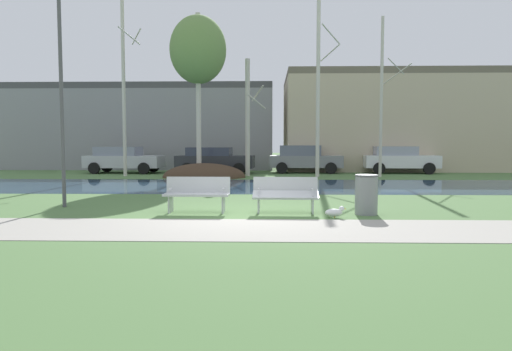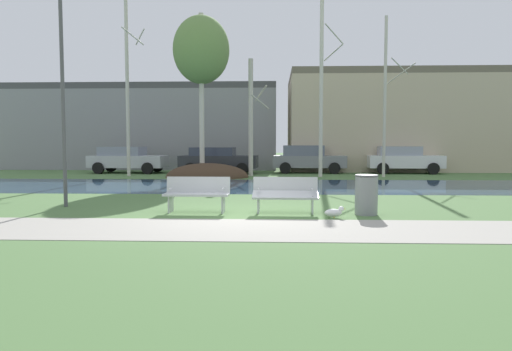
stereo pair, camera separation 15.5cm
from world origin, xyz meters
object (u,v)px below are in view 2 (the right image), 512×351
object	(u,v)px
bench_right	(285,194)
streetlamp	(62,52)
parked_sedan_second_dark	(218,160)
trash_bin	(366,194)
parked_wagon_fourth_white	(403,159)
bench_left	(197,193)
seagull	(334,212)
parked_hatch_third_grey	(308,159)
parked_van_nearest_silver	(127,159)

from	to	relation	value
bench_right	streetlamp	size ratio (longest dim) A/B	0.26
parked_sedan_second_dark	streetlamp	bearing A→B (deg)	-99.86
trash_bin	parked_wagon_fourth_white	distance (m)	16.25
trash_bin	parked_sedan_second_dark	xyz separation A→B (m)	(-5.41, 14.98, 0.28)
bench_left	parked_wagon_fourth_white	xyz separation A→B (m)	(9.10, 15.25, 0.33)
seagull	bench_left	bearing A→B (deg)	166.92
parked_wagon_fourth_white	trash_bin	bearing A→B (deg)	-107.89
seagull	parked_wagon_fourth_white	distance (m)	17.05
bench_right	parked_hatch_third_grey	distance (m)	15.54
streetlamp	parked_sedan_second_dark	size ratio (longest dim) A/B	1.44
bench_left	parked_sedan_second_dark	world-z (taller)	parked_sedan_second_dark
bench_right	parked_wagon_fourth_white	size ratio (longest dim) A/B	0.39
parked_hatch_third_grey	parked_wagon_fourth_white	world-z (taller)	parked_hatch_third_grey
seagull	parked_sedan_second_dark	bearing A→B (deg)	106.47
bench_right	parked_wagon_fourth_white	xyz separation A→B (m)	(6.92, 15.25, 0.33)
bench_left	trash_bin	xyz separation A→B (m)	(4.11, -0.22, 0.03)
parked_hatch_third_grey	parked_wagon_fourth_white	xyz separation A→B (m)	(5.32, -0.21, -0.02)
parked_sedan_second_dark	parked_wagon_fourth_white	size ratio (longest dim) A/B	1.06
bench_left	seagull	world-z (taller)	bench_left
trash_bin	seagull	distance (m)	1.05
bench_left	parked_van_nearest_silver	size ratio (longest dim) A/B	0.37
seagull	parked_van_nearest_silver	world-z (taller)	parked_van_nearest_silver
seagull	streetlamp	world-z (taller)	streetlamp
bench_right	parked_wagon_fourth_white	bearing A→B (deg)	65.58
parked_van_nearest_silver	bench_left	bearing A→B (deg)	-66.51
bench_right	streetlamp	world-z (taller)	streetlamp
parked_hatch_third_grey	parked_van_nearest_silver	bearing A→B (deg)	-177.28
bench_left	parked_van_nearest_silver	bearing A→B (deg)	113.49
trash_bin	parked_hatch_third_grey	bearing A→B (deg)	91.19
bench_left	seagull	distance (m)	3.39
parked_hatch_third_grey	parked_wagon_fourth_white	distance (m)	5.32
seagull	parked_van_nearest_silver	bearing A→B (deg)	121.91
streetlamp	parked_hatch_third_grey	bearing A→B (deg)	62.77
bench_left	bench_right	xyz separation A→B (m)	(2.18, 0.00, 0.00)
bench_left	parked_wagon_fourth_white	bearing A→B (deg)	59.16
bench_left	trash_bin	world-z (taller)	trash_bin
trash_bin	seagull	bearing A→B (deg)	-146.42
trash_bin	parked_sedan_second_dark	distance (m)	15.93
parked_van_nearest_silver	parked_hatch_third_grey	bearing A→B (deg)	2.72
trash_bin	parked_van_nearest_silver	world-z (taller)	parked_van_nearest_silver
parked_wagon_fourth_white	seagull	bearing A→B (deg)	-109.96
bench_left	streetlamp	xyz separation A→B (m)	(-3.71, 0.88, 3.63)
trash_bin	streetlamp	distance (m)	8.69
streetlamp	parked_hatch_third_grey	size ratio (longest dim) A/B	1.51
seagull	parked_hatch_third_grey	distance (m)	16.24
parked_wagon_fourth_white	streetlamp	bearing A→B (deg)	-131.74
streetlamp	bench_right	bearing A→B (deg)	-8.51
trash_bin	parked_sedan_second_dark	world-z (taller)	parked_sedan_second_dark
bench_left	seagull	xyz separation A→B (m)	(3.29, -0.76, -0.34)
parked_van_nearest_silver	parked_sedan_second_dark	xyz separation A→B (m)	(5.21, -0.21, -0.01)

